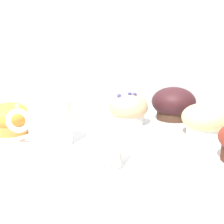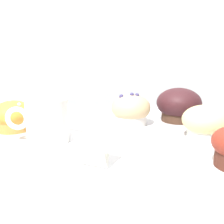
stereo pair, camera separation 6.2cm
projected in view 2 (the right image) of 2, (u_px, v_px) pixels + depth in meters
name	position (u px, v px, depth m)	size (l,w,h in m)	color
wall_back	(93.00, 105.00, 1.23)	(3.20, 0.10, 1.80)	#B2B7BC
muffin_front_center	(13.00, 116.00, 0.62)	(0.10, 0.10, 0.07)	#C2853D
muffin_back_right	(206.00, 122.00, 0.56)	(0.10, 0.10, 0.07)	silver
muffin_front_left	(131.00, 110.00, 0.67)	(0.10, 0.10, 0.08)	silver
muffin_back_center	(179.00, 105.00, 0.71)	(0.12, 0.12, 0.09)	#3C261A
coffee_cup	(47.00, 120.00, 0.54)	(0.13, 0.09, 0.09)	white
serving_plate	(49.00, 113.00, 0.79)	(0.18, 0.18, 0.01)	white
price_card	(93.00, 148.00, 0.42)	(0.06, 0.06, 0.06)	white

